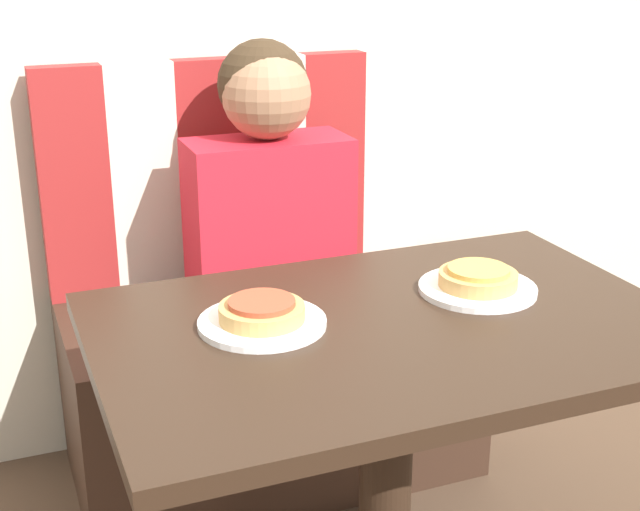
# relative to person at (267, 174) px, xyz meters

# --- Properties ---
(booth_seat) EXTENTS (1.03, 0.51, 0.47)m
(booth_seat) POSITION_rel_person_xyz_m (0.00, -0.01, -0.57)
(booth_seat) COLOR #382319
(booth_seat) RESTS_ON ground_plane
(booth_backrest) EXTENTS (1.03, 0.06, 0.59)m
(booth_backrest) POSITION_rel_person_xyz_m (0.00, 0.22, -0.04)
(booth_backrest) COLOR maroon
(booth_backrest) RESTS_ON booth_seat
(dining_table) EXTENTS (1.04, 0.70, 0.71)m
(dining_table) POSITION_rel_person_xyz_m (0.00, -0.68, -0.20)
(dining_table) COLOR black
(dining_table) RESTS_ON ground_plane
(person) EXTENTS (0.39, 0.24, 0.65)m
(person) POSITION_rel_person_xyz_m (0.00, 0.00, 0.00)
(person) COLOR red
(person) RESTS_ON booth_seat
(plate_left) EXTENTS (0.23, 0.23, 0.01)m
(plate_left) POSITION_rel_person_xyz_m (-0.22, -0.62, -0.10)
(plate_left) COLOR white
(plate_left) RESTS_ON dining_table
(plate_right) EXTENTS (0.23, 0.23, 0.01)m
(plate_right) POSITION_rel_person_xyz_m (0.22, -0.62, -0.10)
(plate_right) COLOR white
(plate_right) RESTS_ON dining_table
(pizza_left) EXTENTS (0.15, 0.15, 0.04)m
(pizza_left) POSITION_rel_person_xyz_m (-0.22, -0.62, -0.08)
(pizza_left) COLOR tan
(pizza_left) RESTS_ON plate_left
(pizza_right) EXTENTS (0.15, 0.15, 0.04)m
(pizza_right) POSITION_rel_person_xyz_m (0.22, -0.62, -0.08)
(pizza_right) COLOR tan
(pizza_right) RESTS_ON plate_right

